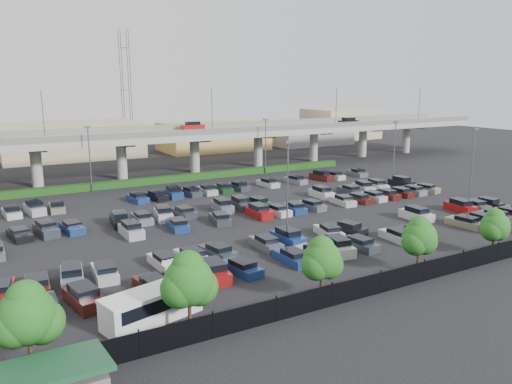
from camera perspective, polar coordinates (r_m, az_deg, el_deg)
ground at (r=66.50m, az=-0.21°, el=-2.28°), size 280.00×280.00×0.00m
overpass at (r=93.97m, az=-10.02°, el=6.17°), size 150.00×13.00×15.80m
hedge at (r=88.49m, az=-8.20°, el=1.65°), size 66.00×1.60×1.10m
fence at (r=45.11m, az=17.72°, el=-8.90°), size 70.00×0.10×2.00m
tree_row at (r=45.74m, az=17.23°, el=-5.10°), size 65.07×3.66×5.94m
shuttle_bus at (r=37.44m, az=-11.79°, el=-12.42°), size 7.73×4.29×2.36m
parked_cars at (r=62.82m, az=1.10°, el=-2.58°), size 63.18×41.64×1.67m
light_poles at (r=65.08m, az=-4.25°, el=2.98°), size 66.90×48.38×10.30m
distant_buildings at (r=126.46m, az=-9.19°, el=6.28°), size 138.00×24.00×9.00m
comm_tower at (r=134.82m, az=-14.63°, el=11.47°), size 2.40×2.40×30.00m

